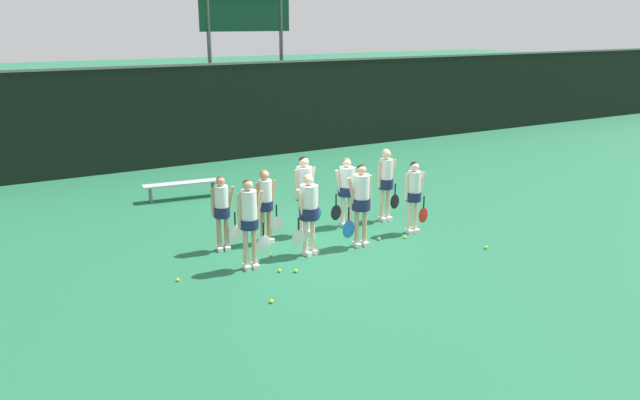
# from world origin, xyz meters

# --- Properties ---
(ground_plane) EXTENTS (140.00, 140.00, 0.00)m
(ground_plane) POSITION_xyz_m (0.00, 0.00, 0.00)
(ground_plane) COLOR #216642
(fence_windscreen) EXTENTS (60.00, 0.08, 3.35)m
(fence_windscreen) POSITION_xyz_m (0.00, 8.83, 1.69)
(fence_windscreen) COLOR black
(fence_windscreen) RESTS_ON ground_plane
(scoreboard) EXTENTS (3.35, 0.15, 6.02)m
(scoreboard) POSITION_xyz_m (2.50, 9.69, 4.65)
(scoreboard) COLOR #515156
(scoreboard) RESTS_ON ground_plane
(bench_courtside) EXTENTS (2.11, 0.60, 0.46)m
(bench_courtside) POSITION_xyz_m (-1.59, 4.85, 0.40)
(bench_courtside) COLOR #B2B2B7
(bench_courtside) RESTS_ON ground_plane
(player_0) EXTENTS (0.65, 0.37, 1.80)m
(player_0) POSITION_xyz_m (-1.98, -0.65, 1.07)
(player_0) COLOR tan
(player_0) RESTS_ON ground_plane
(player_1) EXTENTS (0.67, 0.41, 1.70)m
(player_1) POSITION_xyz_m (-0.61, -0.54, 1.01)
(player_1) COLOR beige
(player_1) RESTS_ON ground_plane
(player_2) EXTENTS (0.69, 0.40, 1.80)m
(player_2) POSITION_xyz_m (0.59, -0.65, 1.07)
(player_2) COLOR tan
(player_2) RESTS_ON ground_plane
(player_3) EXTENTS (0.62, 0.35, 1.66)m
(player_3) POSITION_xyz_m (2.12, -0.50, 0.97)
(player_3) COLOR beige
(player_3) RESTS_ON ground_plane
(player_4) EXTENTS (0.62, 0.34, 1.61)m
(player_4) POSITION_xyz_m (-2.06, 0.57, 0.93)
(player_4) COLOR tan
(player_4) RESTS_ON ground_plane
(player_5) EXTENTS (0.63, 0.34, 1.63)m
(player_5) POSITION_xyz_m (-1.08, 0.55, 0.95)
(player_5) COLOR tan
(player_5) RESTS_ON ground_plane
(player_6) EXTENTS (0.69, 0.40, 1.81)m
(player_6) POSITION_xyz_m (-0.10, 0.60, 1.09)
(player_6) COLOR beige
(player_6) RESTS_ON ground_plane
(player_7) EXTENTS (0.69, 0.41, 1.64)m
(player_7) POSITION_xyz_m (1.06, 0.67, 0.97)
(player_7) COLOR beige
(player_7) RESTS_ON ground_plane
(player_8) EXTENTS (0.64, 0.37, 1.77)m
(player_8) POSITION_xyz_m (2.11, 0.56, 1.05)
(player_8) COLOR beige
(player_8) RESTS_ON ground_plane
(tennis_ball_0) EXTENTS (0.07, 0.07, 0.07)m
(tennis_ball_0) POSITION_xyz_m (-1.62, 1.03, 0.03)
(tennis_ball_0) COLOR #CCE033
(tennis_ball_0) RESTS_ON ground_plane
(tennis_ball_1) EXTENTS (0.07, 0.07, 0.07)m
(tennis_ball_1) POSITION_xyz_m (-1.36, -0.30, 0.03)
(tennis_ball_1) COLOR #CCE033
(tennis_ball_1) RESTS_ON ground_plane
(tennis_ball_2) EXTENTS (0.07, 0.07, 0.07)m
(tennis_ball_2) POSITION_xyz_m (-2.31, -2.28, 0.03)
(tennis_ball_2) COLOR #CCE033
(tennis_ball_2) RESTS_ON ground_plane
(tennis_ball_3) EXTENTS (0.07, 0.07, 0.07)m
(tennis_ball_3) POSITION_xyz_m (-1.58, -1.12, 0.03)
(tennis_ball_3) COLOR #CCE033
(tennis_ball_3) RESTS_ON ground_plane
(tennis_ball_4) EXTENTS (0.07, 0.07, 0.07)m
(tennis_ball_4) POSITION_xyz_m (-1.31, -1.29, 0.04)
(tennis_ball_4) COLOR #CCE033
(tennis_ball_4) RESTS_ON ground_plane
(tennis_ball_5) EXTENTS (0.07, 0.07, 0.07)m
(tennis_ball_5) POSITION_xyz_m (1.71, -0.77, 0.03)
(tennis_ball_5) COLOR #CCE033
(tennis_ball_5) RESTS_ON ground_plane
(tennis_ball_6) EXTENTS (0.07, 0.07, 0.07)m
(tennis_ball_6) POSITION_xyz_m (1.14, -0.58, 0.03)
(tennis_ball_6) COLOR #CCE033
(tennis_ball_6) RESTS_ON ground_plane
(tennis_ball_7) EXTENTS (0.07, 0.07, 0.07)m
(tennis_ball_7) POSITION_xyz_m (-3.43, -0.58, 0.03)
(tennis_ball_7) COLOR #CCE033
(tennis_ball_7) RESTS_ON ground_plane
(tennis_ball_8) EXTENTS (0.07, 0.07, 0.07)m
(tennis_ball_8) POSITION_xyz_m (2.82, -2.16, 0.04)
(tennis_ball_8) COLOR #CCE033
(tennis_ball_8) RESTS_ON ground_plane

